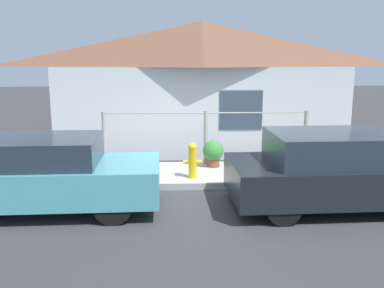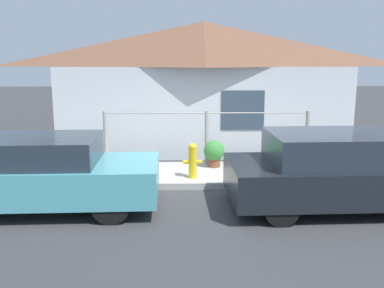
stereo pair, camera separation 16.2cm
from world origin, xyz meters
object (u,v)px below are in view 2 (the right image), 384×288
object	(u,v)px
car_left	(43,173)
potted_plant_near_hydrant	(214,152)
fire_hydrant	(193,160)
car_right	(335,171)

from	to	relation	value
car_left	potted_plant_near_hydrant	size ratio (longest dim) A/B	6.43
fire_hydrant	potted_plant_near_hydrant	bearing A→B (deg)	60.54
potted_plant_near_hydrant	fire_hydrant	bearing A→B (deg)	-119.46
fire_hydrant	car_right	bearing A→B (deg)	-30.75
car_left	potted_plant_near_hydrant	world-z (taller)	car_left
car_right	fire_hydrant	world-z (taller)	car_right
car_left	fire_hydrant	size ratio (longest dim) A/B	5.30
car_left	potted_plant_near_hydrant	bearing A→B (deg)	35.32
car_right	fire_hydrant	distance (m)	2.91
car_left	car_right	size ratio (longest dim) A/B	1.02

